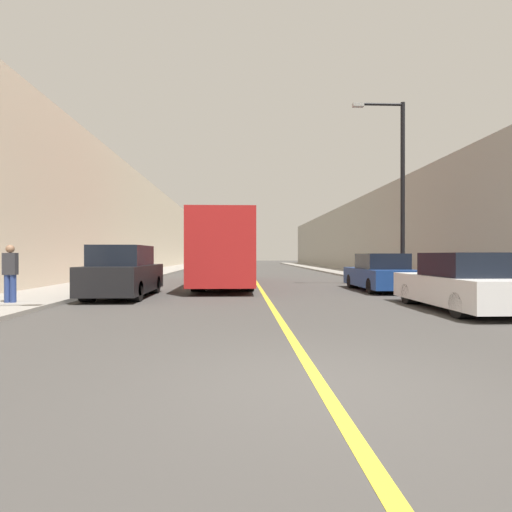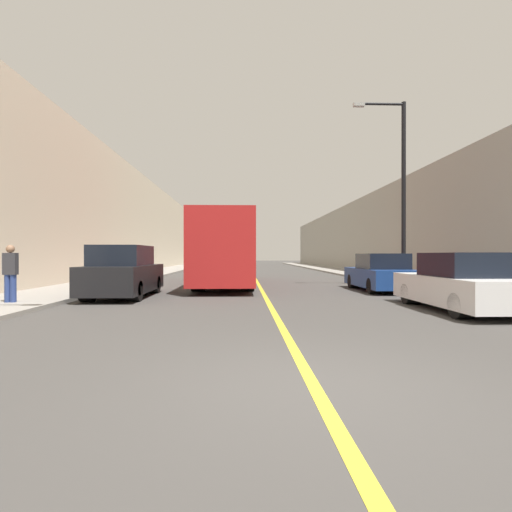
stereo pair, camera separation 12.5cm
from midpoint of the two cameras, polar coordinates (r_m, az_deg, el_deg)
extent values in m
plane|color=#3F3D3A|center=(4.82, 9.13, -18.05)|extent=(200.00, 200.00, 0.00)
cube|color=gray|center=(35.22, -13.43, -2.20)|extent=(3.18, 72.00, 0.12)
cube|color=gray|center=(35.62, 12.31, -2.17)|extent=(3.18, 72.00, 0.12)
cube|color=beige|center=(36.19, -19.04, 4.51)|extent=(4.00, 72.00, 8.51)
cube|color=gray|center=(36.68, 17.77, 2.88)|extent=(4.00, 72.00, 6.50)
cube|color=gold|center=(34.53, -0.49, -2.33)|extent=(0.16, 72.00, 0.01)
cube|color=#AD1E1E|center=(20.30, -4.04, 0.96)|extent=(2.58, 12.09, 2.99)
cube|color=black|center=(14.31, -4.92, 3.40)|extent=(2.19, 0.04, 1.35)
cylinder|color=black|center=(16.66, -7.98, -3.33)|extent=(0.57, 0.98, 0.98)
cylinder|color=black|center=(16.57, -1.03, -3.35)|extent=(0.57, 0.98, 0.98)
cylinder|color=black|center=(24.11, -6.10, -2.25)|extent=(0.57, 0.98, 0.98)
cylinder|color=black|center=(24.05, -1.32, -2.26)|extent=(0.57, 0.98, 0.98)
cube|color=black|center=(14.98, -18.11, -3.04)|extent=(1.89, 4.57, 0.93)
cube|color=black|center=(14.74, -18.35, 0.07)|extent=(1.67, 2.51, 0.70)
cube|color=black|center=(12.83, -20.91, -2.86)|extent=(1.61, 0.04, 0.42)
cylinder|color=black|center=(13.90, -22.67, -4.66)|extent=(0.42, 0.68, 0.68)
cylinder|color=black|center=(13.45, -16.76, -4.82)|extent=(0.42, 0.68, 0.68)
cylinder|color=black|center=(16.57, -19.20, -3.88)|extent=(0.42, 0.68, 0.68)
cylinder|color=black|center=(16.19, -14.19, -3.97)|extent=(0.42, 0.68, 0.68)
cube|color=silver|center=(12.19, 27.32, -4.31)|extent=(1.86, 4.60, 0.74)
cube|color=black|center=(11.96, 27.86, -1.09)|extent=(1.64, 2.07, 0.63)
cylinder|color=black|center=(10.63, 27.66, -6.32)|extent=(0.41, 0.62, 0.62)
cylinder|color=black|center=(13.17, 21.50, -5.06)|extent=(0.41, 0.62, 0.62)
cylinder|color=black|center=(13.81, 27.05, -4.82)|extent=(0.41, 0.62, 0.62)
cube|color=navy|center=(17.57, 17.53, -2.94)|extent=(1.89, 4.50, 0.74)
cube|color=black|center=(17.33, 17.78, -0.71)|extent=(1.67, 2.02, 0.63)
cube|color=black|center=(15.49, 20.27, -2.88)|extent=(1.61, 0.04, 0.33)
cylinder|color=black|center=(16.03, 16.70, -4.12)|extent=(0.42, 0.62, 0.62)
cylinder|color=black|center=(16.56, 21.56, -3.99)|extent=(0.42, 0.62, 0.62)
cylinder|color=black|center=(18.68, 13.96, -3.51)|extent=(0.42, 0.62, 0.62)
cylinder|color=black|center=(19.14, 18.22, -3.43)|extent=(0.42, 0.62, 0.62)
cylinder|color=black|center=(19.78, 20.51, 8.35)|extent=(0.20, 0.20, 8.41)
cylinder|color=black|center=(20.42, 17.65, 19.99)|extent=(2.08, 0.12, 0.12)
cube|color=#999993|center=(20.10, 14.67, 20.17)|extent=(0.50, 0.24, 0.16)
cylinder|color=navy|center=(13.75, -31.74, -3.97)|extent=(0.17, 0.17, 0.81)
cylinder|color=navy|center=(13.66, -31.14, -3.99)|extent=(0.17, 0.17, 0.81)
cube|color=#2D2D33|center=(13.67, -31.44, -0.96)|extent=(0.37, 0.20, 0.64)
sphere|color=#8C664C|center=(13.67, -31.45, 0.87)|extent=(0.24, 0.24, 0.24)
camera|label=1|loc=(0.06, -89.77, 0.00)|focal=28.00mm
camera|label=2|loc=(0.06, 90.23, 0.00)|focal=28.00mm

